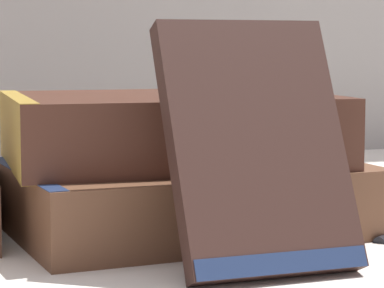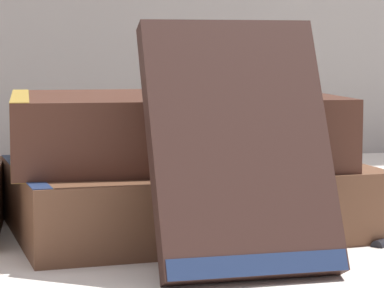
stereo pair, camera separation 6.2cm
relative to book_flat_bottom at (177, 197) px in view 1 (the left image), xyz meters
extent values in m
plane|color=silver|center=(0.00, -0.03, -0.02)|extent=(3.00, 3.00, 0.00)
cube|color=brown|center=(0.01, 0.00, 0.00)|extent=(0.25, 0.19, 0.05)
cube|color=navy|center=(-0.11, -0.01, 0.00)|extent=(0.02, 0.17, 0.05)
cube|color=#422319|center=(0.00, 0.01, 0.05)|extent=(0.24, 0.18, 0.05)
cube|color=olive|center=(-0.11, 0.02, 0.05)|extent=(0.02, 0.16, 0.05)
cube|color=#331E19|center=(0.01, -0.12, 0.05)|extent=(0.11, 0.08, 0.15)
cube|color=navy|center=(0.01, -0.15, -0.02)|extent=(0.10, 0.02, 0.02)
cylinder|color=white|center=(0.06, -0.02, 0.08)|extent=(0.04, 0.04, 0.01)
torus|color=#B2B2B7|center=(0.06, -0.02, 0.08)|extent=(0.05, 0.05, 0.01)
sphere|color=#B2B2B7|center=(0.06, 0.01, 0.08)|extent=(0.01, 0.01, 0.01)
torus|color=#4C3828|center=(-0.10, 0.19, -0.02)|extent=(0.05, 0.05, 0.00)
torus|color=#4C3828|center=(-0.05, 0.18, -0.02)|extent=(0.05, 0.05, 0.00)
cylinder|color=#4C3828|center=(-0.07, 0.19, -0.02)|extent=(0.02, 0.01, 0.00)
camera|label=1|loc=(-0.21, -0.60, 0.11)|focal=85.00mm
camera|label=2|loc=(-0.15, -0.62, 0.11)|focal=85.00mm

